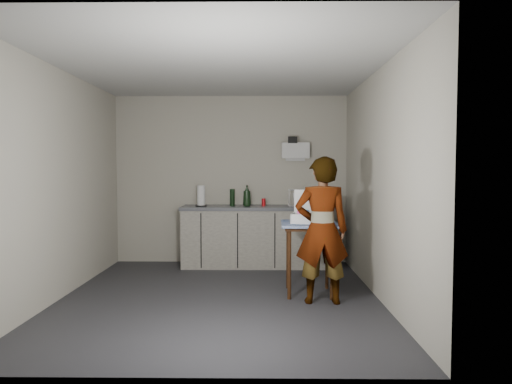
{
  "coord_description": "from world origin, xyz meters",
  "views": [
    {
      "loc": [
        0.47,
        -5.13,
        1.48
      ],
      "look_at": [
        0.41,
        0.45,
        1.19
      ],
      "focal_mm": 32.0,
      "sensor_mm": 36.0,
      "label": 1
    }
  ],
  "objects_px": {
    "standing_man": "(322,230)",
    "soda_can": "(264,202)",
    "kitchen_counter": "(256,238)",
    "paper_towel": "(201,196)",
    "soap_bottle": "(247,196)",
    "side_table": "(309,232)",
    "dark_bottle": "(232,198)",
    "dish_rack": "(300,202)",
    "bakery_box": "(304,215)"
  },
  "relations": [
    {
      "from": "standing_man",
      "to": "soda_can",
      "type": "height_order",
      "value": "standing_man"
    },
    {
      "from": "kitchen_counter",
      "to": "paper_towel",
      "type": "height_order",
      "value": "paper_towel"
    },
    {
      "from": "soap_bottle",
      "to": "side_table",
      "type": "bearing_deg",
      "value": -62.51
    },
    {
      "from": "soap_bottle",
      "to": "soda_can",
      "type": "distance_m",
      "value": 0.27
    },
    {
      "from": "side_table",
      "to": "dark_bottle",
      "type": "distance_m",
      "value": 1.83
    },
    {
      "from": "kitchen_counter",
      "to": "soda_can",
      "type": "xyz_separation_m",
      "value": [
        0.11,
        0.02,
        0.54
      ]
    },
    {
      "from": "side_table",
      "to": "dish_rack",
      "type": "relative_size",
      "value": 2.33
    },
    {
      "from": "soap_bottle",
      "to": "paper_towel",
      "type": "distance_m",
      "value": 0.68
    },
    {
      "from": "dark_bottle",
      "to": "bakery_box",
      "type": "height_order",
      "value": "bakery_box"
    },
    {
      "from": "standing_man",
      "to": "bakery_box",
      "type": "bearing_deg",
      "value": -66.31
    },
    {
      "from": "kitchen_counter",
      "to": "paper_towel",
      "type": "xyz_separation_m",
      "value": [
        -0.82,
        -0.07,
        0.63
      ]
    },
    {
      "from": "kitchen_counter",
      "to": "dish_rack",
      "type": "distance_m",
      "value": 0.84
    },
    {
      "from": "kitchen_counter",
      "to": "side_table",
      "type": "xyz_separation_m",
      "value": [
        0.63,
        -1.52,
        0.31
      ]
    },
    {
      "from": "side_table",
      "to": "dark_bottle",
      "type": "xyz_separation_m",
      "value": [
        -1.0,
        1.5,
        0.31
      ]
    },
    {
      "from": "kitchen_counter",
      "to": "bakery_box",
      "type": "xyz_separation_m",
      "value": [
        0.57,
        -1.52,
        0.5
      ]
    },
    {
      "from": "kitchen_counter",
      "to": "dish_rack",
      "type": "bearing_deg",
      "value": -2.98
    },
    {
      "from": "paper_towel",
      "to": "bakery_box",
      "type": "xyz_separation_m",
      "value": [
        1.39,
        -1.45,
        -0.13
      ]
    },
    {
      "from": "standing_man",
      "to": "kitchen_counter",
      "type": "bearing_deg",
      "value": -69.16
    },
    {
      "from": "soap_bottle",
      "to": "soda_can",
      "type": "height_order",
      "value": "soap_bottle"
    },
    {
      "from": "paper_towel",
      "to": "bakery_box",
      "type": "bearing_deg",
      "value": -46.09
    },
    {
      "from": "side_table",
      "to": "dish_rack",
      "type": "bearing_deg",
      "value": 91.19
    },
    {
      "from": "bakery_box",
      "to": "soda_can",
      "type": "bearing_deg",
      "value": 120.35
    },
    {
      "from": "dish_rack",
      "to": "paper_towel",
      "type": "bearing_deg",
      "value": -178.46
    },
    {
      "from": "soap_bottle",
      "to": "dish_rack",
      "type": "height_order",
      "value": "soap_bottle"
    },
    {
      "from": "soap_bottle",
      "to": "bakery_box",
      "type": "xyz_separation_m",
      "value": [
        0.71,
        -1.49,
        -0.14
      ]
    },
    {
      "from": "standing_man",
      "to": "soap_bottle",
      "type": "xyz_separation_m",
      "value": [
        -0.88,
        1.86,
        0.27
      ]
    },
    {
      "from": "paper_towel",
      "to": "kitchen_counter",
      "type": "bearing_deg",
      "value": 5.08
    },
    {
      "from": "paper_towel",
      "to": "dark_bottle",
      "type": "bearing_deg",
      "value": 6.87
    },
    {
      "from": "standing_man",
      "to": "dish_rack",
      "type": "distance_m",
      "value": 1.86
    },
    {
      "from": "soap_bottle",
      "to": "dark_bottle",
      "type": "distance_m",
      "value": 0.22
    },
    {
      "from": "dark_bottle",
      "to": "paper_towel",
      "type": "relative_size",
      "value": 0.83
    },
    {
      "from": "side_table",
      "to": "soap_bottle",
      "type": "bearing_deg",
      "value": 119.12
    },
    {
      "from": "paper_towel",
      "to": "soap_bottle",
      "type": "bearing_deg",
      "value": 3.79
    },
    {
      "from": "side_table",
      "to": "standing_man",
      "type": "xyz_separation_m",
      "value": [
        0.1,
        -0.36,
        0.07
      ]
    },
    {
      "from": "soap_bottle",
      "to": "kitchen_counter",
      "type": "bearing_deg",
      "value": 11.14
    },
    {
      "from": "soap_bottle",
      "to": "dark_bottle",
      "type": "xyz_separation_m",
      "value": [
        -0.22,
        0.01,
        -0.03
      ]
    },
    {
      "from": "side_table",
      "to": "dish_rack",
      "type": "distance_m",
      "value": 1.51
    },
    {
      "from": "bakery_box",
      "to": "kitchen_counter",
      "type": "bearing_deg",
      "value": 124.2
    },
    {
      "from": "side_table",
      "to": "dish_rack",
      "type": "height_order",
      "value": "dish_rack"
    },
    {
      "from": "kitchen_counter",
      "to": "bakery_box",
      "type": "distance_m",
      "value": 1.7
    },
    {
      "from": "soda_can",
      "to": "paper_towel",
      "type": "xyz_separation_m",
      "value": [
        -0.93,
        -0.09,
        0.09
      ]
    },
    {
      "from": "soda_can",
      "to": "dark_bottle",
      "type": "distance_m",
      "value": 0.48
    },
    {
      "from": "standing_man",
      "to": "bakery_box",
      "type": "height_order",
      "value": "standing_man"
    },
    {
      "from": "kitchen_counter",
      "to": "dark_bottle",
      "type": "height_order",
      "value": "dark_bottle"
    },
    {
      "from": "standing_man",
      "to": "paper_towel",
      "type": "bearing_deg",
      "value": -49.75
    },
    {
      "from": "kitchen_counter",
      "to": "bakery_box",
      "type": "relative_size",
      "value": 5.89
    },
    {
      "from": "soap_bottle",
      "to": "bakery_box",
      "type": "distance_m",
      "value": 1.66
    },
    {
      "from": "bakery_box",
      "to": "side_table",
      "type": "bearing_deg",
      "value": 12.91
    },
    {
      "from": "standing_man",
      "to": "dark_bottle",
      "type": "relative_size",
      "value": 6.24
    },
    {
      "from": "kitchen_counter",
      "to": "paper_towel",
      "type": "distance_m",
      "value": 1.04
    }
  ]
}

